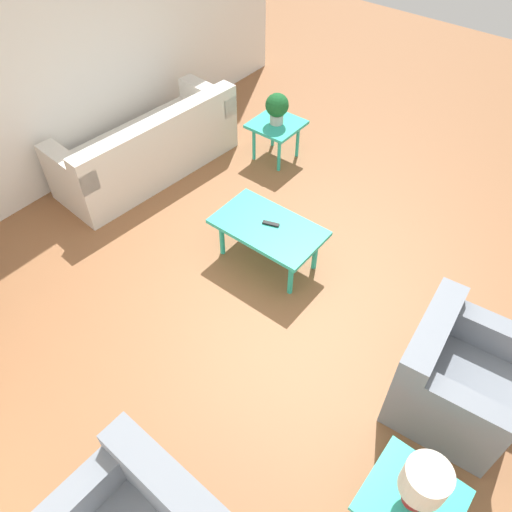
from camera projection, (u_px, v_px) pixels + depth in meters
ground_plane at (284, 297)px, 4.63m from camera, size 14.00×14.00×0.00m
wall_right at (41, 63)px, 4.96m from camera, size 0.12×7.20×2.70m
sofa at (149, 149)px, 5.73m from camera, size 0.97×2.21×0.81m
armchair at (452, 378)px, 3.67m from camera, size 0.86×0.94×0.83m
coffee_table at (268, 230)px, 4.66m from camera, size 1.03×0.60×0.46m
side_table_plant at (276, 128)px, 5.86m from camera, size 0.55×0.55×0.48m
side_table_lamp at (410, 503)px, 3.00m from camera, size 0.55×0.55×0.48m
potted_plant at (277, 107)px, 5.66m from camera, size 0.27×0.27×0.36m
table_lamp at (424, 483)px, 2.76m from camera, size 0.27×0.27×0.41m
remote_control at (271, 224)px, 4.63m from camera, size 0.16×0.09×0.02m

